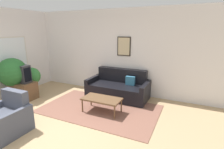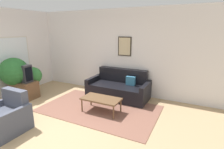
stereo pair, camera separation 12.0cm
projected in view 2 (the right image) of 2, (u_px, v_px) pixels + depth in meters
The scene contains 11 objects.
ground_plane at pixel (42, 130), 3.71m from camera, with size 16.00×16.00×0.00m, color tan.
area_rug at pixel (99, 109), 4.69m from camera, with size 3.06×1.83×0.01m.
wall_back at pixel (106, 51), 5.86m from camera, with size 8.00×0.09×2.70m.
couch at pixel (119, 88), 5.43m from camera, with size 1.86×0.90×0.86m.
coffee_table at pixel (101, 99), 4.43m from camera, with size 0.98×0.50×0.38m.
tv_stand at pixel (25, 90), 5.39m from camera, with size 0.75×0.51×0.52m.
tv at pixel (23, 73), 5.26m from camera, with size 0.56×0.28×0.53m.
armchair at pixel (6, 118), 3.63m from camera, with size 0.82×0.76×0.83m.
potted_plant_tall at pixel (14, 72), 5.24m from camera, with size 0.84×0.84×1.26m.
potted_plant_by_window at pixel (31, 78), 5.66m from camera, with size 0.48×0.48×0.81m.
potted_plant_small at pixel (33, 77), 5.70m from camera, with size 0.55×0.55×0.88m.
Camera 2 is at (2.80, -2.28, 2.07)m, focal length 28.00 mm.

